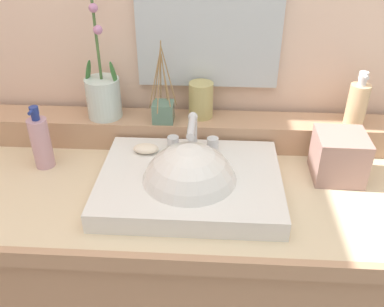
% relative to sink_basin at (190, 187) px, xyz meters
% --- Properties ---
extents(vanity_cabinet, '(1.40, 0.57, 0.90)m').
position_rel_sink_basin_xyz_m(vanity_cabinet, '(0.01, 0.05, -0.46)').
color(vanity_cabinet, tan).
rests_on(vanity_cabinet, ground).
extents(back_ledge, '(1.32, 0.12, 0.09)m').
position_rel_sink_basin_xyz_m(back_ledge, '(0.01, 0.26, 0.02)').
color(back_ledge, tan).
rests_on(back_ledge, vanity_cabinet).
extents(sink_basin, '(0.46, 0.36, 0.28)m').
position_rel_sink_basin_xyz_m(sink_basin, '(0.00, 0.00, 0.00)').
color(sink_basin, white).
rests_on(sink_basin, vanity_cabinet).
extents(soap_bar, '(0.07, 0.04, 0.02)m').
position_rel_sink_basin_xyz_m(soap_bar, '(-0.13, 0.11, 0.04)').
color(soap_bar, beige).
rests_on(soap_bar, sink_basin).
extents(potted_plant, '(0.11, 0.10, 0.39)m').
position_rel_sink_basin_xyz_m(potted_plant, '(-0.27, 0.26, 0.14)').
color(potted_plant, silver).
rests_on(potted_plant, back_ledge).
extents(soap_dispenser, '(0.06, 0.06, 0.16)m').
position_rel_sink_basin_xyz_m(soap_dispenser, '(0.46, 0.24, 0.13)').
color(soap_dispenser, '#E0B988').
rests_on(soap_dispenser, back_ledge).
extents(tumbler_cup, '(0.07, 0.07, 0.11)m').
position_rel_sink_basin_xyz_m(tumbler_cup, '(0.02, 0.27, 0.12)').
color(tumbler_cup, tan).
rests_on(tumbler_cup, back_ledge).
extents(reed_diffuser, '(0.08, 0.10, 0.24)m').
position_rel_sink_basin_xyz_m(reed_diffuser, '(-0.09, 0.23, 0.10)').
color(reed_diffuser, slate).
rests_on(reed_diffuser, back_ledge).
extents(lotion_bottle, '(0.05, 0.06, 0.18)m').
position_rel_sink_basin_xyz_m(lotion_bottle, '(-0.42, 0.10, 0.06)').
color(lotion_bottle, '#C798A6').
rests_on(lotion_bottle, vanity_cabinet).
extents(tissue_box, '(0.13, 0.13, 0.13)m').
position_rel_sink_basin_xyz_m(tissue_box, '(0.39, 0.10, 0.04)').
color(tissue_box, tan).
rests_on(tissue_box, vanity_cabinet).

